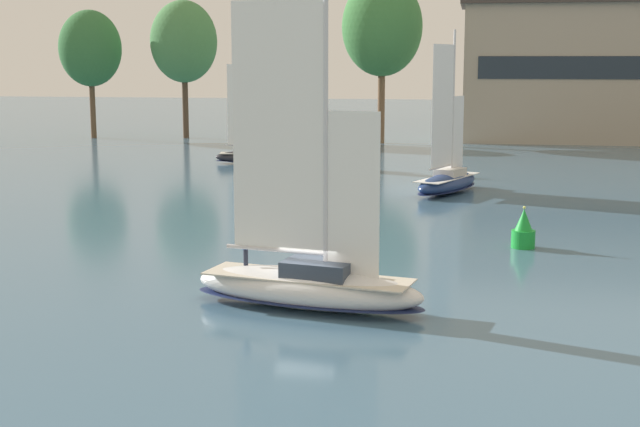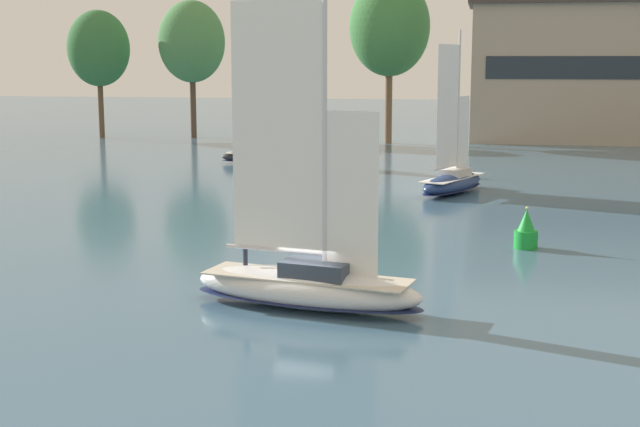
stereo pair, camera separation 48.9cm
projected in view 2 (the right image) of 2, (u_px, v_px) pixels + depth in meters
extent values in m
plane|color=#42667F|center=(307.00, 308.00, 37.02)|extent=(400.00, 400.00, 0.00)
cube|color=tan|center=(612.00, 74.00, 111.03)|extent=(34.44, 12.62, 16.86)
cube|color=#1E2833|center=(619.00, 68.00, 104.71)|extent=(31.00, 0.10, 2.70)
cube|color=#423833|center=(616.00, 2.00, 109.54)|extent=(35.64, 13.82, 0.70)
cylinder|color=brown|center=(101.00, 104.00, 117.40)|extent=(0.72, 0.72, 8.96)
ellipsoid|color=#336B38|center=(99.00, 48.00, 116.17)|extent=(8.07, 8.07, 9.86)
cylinder|color=brown|center=(389.00, 99.00, 109.30)|extent=(0.87, 0.87, 10.88)
ellipsoid|color=#3D7A3D|center=(390.00, 27.00, 107.82)|extent=(9.79, 9.79, 11.96)
cylinder|color=#4C3828|center=(193.00, 101.00, 117.11)|extent=(0.77, 0.77, 9.63)
ellipsoid|color=#477F47|center=(192.00, 42.00, 115.79)|extent=(8.67, 8.67, 10.59)
ellipsoid|color=silver|center=(307.00, 288.00, 36.88)|extent=(10.28, 4.64, 1.69)
ellipsoid|color=#19234C|center=(307.00, 299.00, 36.96)|extent=(10.39, 4.68, 0.20)
cube|color=beige|center=(307.00, 277.00, 36.79)|extent=(9.03, 3.97, 0.06)
cube|color=#333D4C|center=(318.00, 269.00, 36.55)|extent=(3.10, 2.45, 0.70)
cylinder|color=silver|center=(325.00, 126.00, 35.44)|extent=(0.20, 0.20, 12.42)
cylinder|color=silver|center=(275.00, 250.00, 37.14)|extent=(4.42, 1.02, 0.17)
cube|color=white|center=(278.00, 128.00, 36.21)|extent=(4.04, 0.82, 10.18)
cube|color=white|center=(352.00, 197.00, 35.48)|extent=(2.15, 0.44, 6.83)
cylinder|color=#232838|center=(245.00, 258.00, 38.11)|extent=(0.23, 0.23, 0.85)
cylinder|color=#1E4CA5|center=(245.00, 241.00, 37.98)|extent=(0.40, 0.40, 0.65)
sphere|color=tan|center=(245.00, 231.00, 37.90)|extent=(0.24, 0.24, 0.24)
ellipsoid|color=#232328|center=(260.00, 157.00, 88.55)|extent=(7.97, 3.33, 1.31)
ellipsoid|color=#19234C|center=(261.00, 161.00, 88.61)|extent=(8.05, 3.36, 0.16)
cube|color=#BCB7A8|center=(260.00, 153.00, 88.48)|extent=(7.00, 2.84, 0.06)
cube|color=silver|center=(264.00, 150.00, 88.42)|extent=(2.37, 1.83, 0.54)
cylinder|color=silver|center=(266.00, 104.00, 87.64)|extent=(0.15, 0.15, 9.66)
cylinder|color=silver|center=(249.00, 145.00, 88.38)|extent=(3.46, 0.67, 0.13)
cube|color=white|center=(250.00, 105.00, 87.70)|extent=(3.17, 0.52, 7.92)
cube|color=white|center=(276.00, 126.00, 87.98)|extent=(1.68, 0.29, 5.31)
ellipsoid|color=navy|center=(452.00, 183.00, 68.79)|extent=(5.74, 9.25, 1.52)
ellipsoid|color=#19234C|center=(452.00, 189.00, 68.86)|extent=(5.80, 9.34, 0.18)
cube|color=silver|center=(453.00, 178.00, 68.71)|extent=(4.96, 8.10, 0.06)
cube|color=beige|center=(455.00, 173.00, 69.02)|extent=(2.58, 2.99, 0.63)
cylinder|color=silver|center=(458.00, 104.00, 68.34)|extent=(0.18, 0.18, 11.21)
cylinder|color=silver|center=(446.00, 167.00, 67.48)|extent=(1.68, 3.79, 0.15)
cube|color=white|center=(448.00, 106.00, 66.83)|extent=(1.44, 3.44, 9.19)
cube|color=white|center=(463.00, 136.00, 69.67)|extent=(0.77, 1.83, 6.16)
cylinder|color=green|center=(526.00, 240.00, 48.66)|extent=(1.30, 1.30, 0.97)
cone|color=green|center=(527.00, 220.00, 48.48)|extent=(0.97, 0.97, 1.19)
sphere|color=#F2F266|center=(527.00, 208.00, 48.36)|extent=(0.16, 0.16, 0.16)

